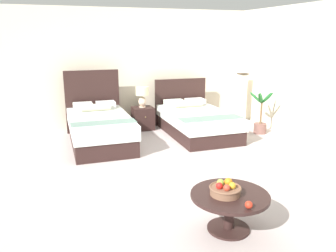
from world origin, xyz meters
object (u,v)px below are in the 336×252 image
Objects in this scene: potted_palm at (261,120)px; bed_near_window at (99,127)px; bed_near_corner at (196,121)px; coffee_table at (230,203)px; floor_lamp_corner at (242,98)px; nightstand at (143,118)px; fruit_bowl at (225,189)px; loose_apple at (249,205)px; table_lamp at (142,94)px.

bed_near_window is at bearing 173.00° from potted_palm.
coffee_table is (-1.23, -3.65, 0.03)m from bed_near_corner.
floor_lamp_corner is at bearing 23.60° from bed_near_corner.
nightstand is (-0.99, 0.77, -0.03)m from bed_near_corner.
coffee_table is 0.89× the size of potted_palm.
fruit_bowl is 0.36× the size of potted_palm.
bed_near_corner reaches higher than fruit_bowl.
bed_near_corner reaches higher than potted_palm.
bed_near_corner is at bearing -156.40° from floor_lamp_corner.
nightstand reaches higher than coffee_table.
loose_apple is (-0.22, -4.76, 0.21)m from nightstand.
potted_palm is at bearing -17.13° from bed_near_corner.
coffee_table is (-0.24, -4.42, 0.07)m from nightstand.
floor_lamp_corner reaches higher than coffee_table.
fruit_bowl is 5.14m from floor_lamp_corner.
coffee_table is at bearing -93.07° from nightstand.
table_lamp reaches higher than coffee_table.
table_lamp reaches higher than nightstand.
nightstand is (1.10, 0.76, -0.07)m from bed_near_window.
fruit_bowl is (-1.28, -3.65, 0.20)m from bed_near_corner.
coffee_table is at bearing -4.69° from fruit_bowl.
loose_apple is at bearing -92.69° from nightstand.
bed_near_window is 4.11× the size of nightstand.
bed_near_window is 26.87× the size of loose_apple.
table_lamp is at bearing 141.53° from bed_near_corner.
fruit_bowl is at bearing -123.00° from floor_lamp_corner.
bed_near_corner is 4.64× the size of table_lamp.
floor_lamp_corner is at bearing 10.35° from bed_near_window.
bed_near_window reaches higher than bed_near_corner.
bed_near_corner is at bearing 71.45° from coffee_table.
bed_near_corner is at bearing 162.87° from potted_palm.
bed_near_corner is at bearing 70.63° from fruit_bowl.
bed_near_window is 0.98× the size of bed_near_corner.
potted_palm is at bearing -7.00° from bed_near_window.
potted_palm reaches higher than loose_apple.
nightstand is 2.53m from floor_lamp_corner.
fruit_bowl reaches higher than nightstand.
fruit_bowl is at bearing -93.79° from table_lamp.
table_lamp is 0.48× the size of potted_palm.
bed_near_window is 3.76m from coffee_table.
fruit_bowl is 0.28× the size of floor_lamp_corner.
potted_palm reaches higher than fruit_bowl.
bed_near_corner is 2.53× the size of coffee_table.
table_lamp reaches higher than loose_apple.
table_lamp is at bearing 152.83° from potted_palm.
fruit_bowl is at bearing -129.27° from potted_palm.
coffee_table is 2.48× the size of fruit_bowl.
floor_lamp_corner is at bearing 81.59° from potted_palm.
table_lamp is 0.38× the size of floor_lamp_corner.
potted_palm is at bearing -26.78° from nightstand.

